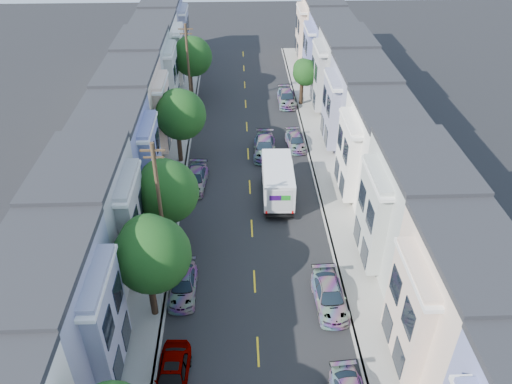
% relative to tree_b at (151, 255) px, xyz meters
% --- Properties ---
extents(ground, '(160.00, 160.00, 0.00)m').
position_rel_tree_b_xyz_m(ground, '(6.30, 2.75, -5.10)').
color(ground, black).
rests_on(ground, ground).
extents(road_slab, '(12.00, 70.00, 0.02)m').
position_rel_tree_b_xyz_m(road_slab, '(6.30, 17.75, -5.09)').
color(road_slab, black).
rests_on(road_slab, ground).
extents(curb_left, '(0.30, 70.00, 0.15)m').
position_rel_tree_b_xyz_m(curb_left, '(0.25, 17.75, -5.02)').
color(curb_left, gray).
rests_on(curb_left, ground).
extents(curb_right, '(0.30, 70.00, 0.15)m').
position_rel_tree_b_xyz_m(curb_right, '(12.35, 17.75, -5.02)').
color(curb_right, gray).
rests_on(curb_right, ground).
extents(sidewalk_left, '(2.60, 70.00, 0.15)m').
position_rel_tree_b_xyz_m(sidewalk_left, '(-1.05, 17.75, -5.02)').
color(sidewalk_left, gray).
rests_on(sidewalk_left, ground).
extents(sidewalk_right, '(2.60, 70.00, 0.15)m').
position_rel_tree_b_xyz_m(sidewalk_right, '(13.65, 17.75, -5.02)').
color(sidewalk_right, gray).
rests_on(sidewalk_right, ground).
extents(centerline, '(0.12, 70.00, 0.01)m').
position_rel_tree_b_xyz_m(centerline, '(6.30, 17.75, -5.10)').
color(centerline, gold).
rests_on(centerline, ground).
extents(townhouse_row_left, '(5.00, 70.00, 8.50)m').
position_rel_tree_b_xyz_m(townhouse_row_left, '(-4.85, 17.75, -5.10)').
color(townhouse_row_left, white).
rests_on(townhouse_row_left, ground).
extents(townhouse_row_right, '(5.00, 70.00, 8.50)m').
position_rel_tree_b_xyz_m(townhouse_row_right, '(17.45, 17.75, -5.10)').
color(townhouse_row_right, white).
rests_on(townhouse_row_right, ground).
extents(tree_b, '(4.70, 4.70, 7.47)m').
position_rel_tree_b_xyz_m(tree_b, '(0.00, 0.00, 0.00)').
color(tree_b, black).
rests_on(tree_b, ground).
extents(tree_c, '(4.70, 4.70, 6.96)m').
position_rel_tree_b_xyz_m(tree_c, '(0.00, 7.48, -0.51)').
color(tree_c, black).
rests_on(tree_c, ground).
extents(tree_d, '(4.70, 4.70, 7.36)m').
position_rel_tree_b_xyz_m(tree_d, '(0.00, 19.51, -0.11)').
color(tree_d, black).
rests_on(tree_d, ground).
extents(tree_e, '(4.70, 4.70, 7.42)m').
position_rel_tree_b_xyz_m(tree_e, '(0.00, 35.28, -0.04)').
color(tree_e, black).
rests_on(tree_e, ground).
extents(tree_far_r, '(3.05, 3.05, 5.52)m').
position_rel_tree_b_xyz_m(tree_far_r, '(13.20, 32.35, -1.15)').
color(tree_far_r, black).
rests_on(tree_far_r, ground).
extents(utility_pole_near, '(1.60, 0.26, 10.00)m').
position_rel_tree_b_xyz_m(utility_pole_near, '(0.00, 4.75, 0.05)').
color(utility_pole_near, '#42301E').
rests_on(utility_pole_near, ground).
extents(utility_pole_far, '(1.60, 0.26, 10.00)m').
position_rel_tree_b_xyz_m(utility_pole_far, '(0.00, 30.75, 0.05)').
color(utility_pole_far, '#42301E').
rests_on(utility_pole_far, ground).
extents(fedex_truck, '(2.57, 6.67, 3.20)m').
position_rel_tree_b_xyz_m(fedex_truck, '(8.66, 12.98, -3.31)').
color(fedex_truck, silver).
rests_on(fedex_truck, ground).
extents(lead_sedan, '(2.44, 5.21, 1.53)m').
position_rel_tree_b_xyz_m(lead_sedan, '(7.95, 20.75, -4.33)').
color(lead_sedan, black).
rests_on(lead_sedan, ground).
extents(parked_left_b, '(2.01, 4.82, 1.54)m').
position_rel_tree_b_xyz_m(parked_left_b, '(1.40, -5.26, -4.33)').
color(parked_left_b, '#100C35').
rests_on(parked_left_b, ground).
extents(parked_left_c, '(1.84, 4.37, 1.31)m').
position_rel_tree_b_xyz_m(parked_left_c, '(1.40, 1.90, -4.44)').
color(parked_left_c, '#A5AABD').
rests_on(parked_left_c, ground).
extents(parked_left_d, '(2.40, 4.91, 1.43)m').
position_rel_tree_b_xyz_m(parked_left_d, '(1.40, 15.17, -4.38)').
color(parked_left_d, '#4C1D0D').
rests_on(parked_left_d, ground).
extents(parked_right_b, '(2.19, 4.82, 1.42)m').
position_rel_tree_b_xyz_m(parked_right_b, '(11.20, 0.46, -4.39)').
color(parked_right_b, silver).
rests_on(parked_right_b, ground).
extents(parked_right_c, '(2.09, 4.24, 1.23)m').
position_rel_tree_b_xyz_m(parked_right_c, '(11.20, 22.08, -4.48)').
color(parked_right_c, black).
rests_on(parked_right_c, ground).
extents(parked_right_d, '(2.09, 4.91, 1.47)m').
position_rel_tree_b_xyz_m(parked_right_d, '(11.20, 32.73, -4.36)').
color(parked_right_d, black).
rests_on(parked_right_d, ground).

